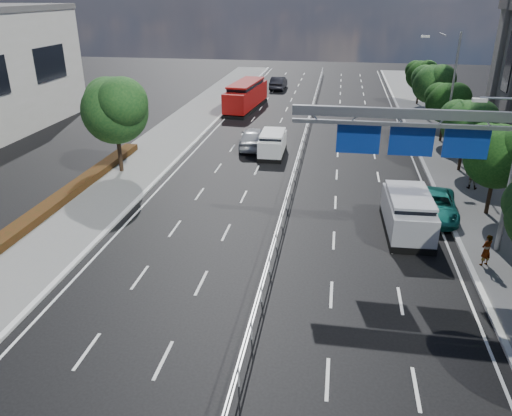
# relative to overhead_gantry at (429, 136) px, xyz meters

# --- Properties ---
(ground) EXTENTS (160.00, 160.00, 0.00)m
(ground) POSITION_rel_overhead_gantry_xyz_m (-6.74, -10.05, -5.61)
(ground) COLOR black
(ground) RESTS_ON ground
(median_fence) EXTENTS (0.05, 85.00, 1.02)m
(median_fence) POSITION_rel_overhead_gantry_xyz_m (-6.74, 12.45, -5.08)
(median_fence) COLOR silver
(median_fence) RESTS_ON ground
(overhead_gantry) EXTENTS (10.24, 0.38, 7.45)m
(overhead_gantry) POSITION_rel_overhead_gantry_xyz_m (0.00, 0.00, 0.00)
(overhead_gantry) COLOR gray
(overhead_gantry) RESTS_ON ground
(streetlight_far) EXTENTS (2.78, 2.40, 9.00)m
(streetlight_far) POSITION_rel_overhead_gantry_xyz_m (3.76, 15.95, -0.40)
(streetlight_far) COLOR gray
(streetlight_far) RESTS_ON ground
(near_tree_back) EXTENTS (4.84, 4.51, 6.69)m
(near_tree_back) POSITION_rel_overhead_gantry_xyz_m (-18.68, 7.92, -1.00)
(near_tree_back) COLOR black
(near_tree_back) RESTS_ON ground
(far_tree_d) EXTENTS (3.85, 3.59, 5.34)m
(far_tree_d) POSITION_rel_overhead_gantry_xyz_m (4.51, 4.42, -1.92)
(far_tree_d) COLOR black
(far_tree_d) RESTS_ON ground
(far_tree_e) EXTENTS (3.63, 3.38, 5.13)m
(far_tree_e) POSITION_rel_overhead_gantry_xyz_m (4.51, 11.93, -2.05)
(far_tree_e) COLOR black
(far_tree_e) RESTS_ON ground
(far_tree_f) EXTENTS (3.52, 3.28, 5.02)m
(far_tree_f) POSITION_rel_overhead_gantry_xyz_m (4.50, 19.43, -2.12)
(far_tree_f) COLOR black
(far_tree_f) RESTS_ON ground
(far_tree_g) EXTENTS (3.96, 3.69, 5.45)m
(far_tree_g) POSITION_rel_overhead_gantry_xyz_m (4.51, 26.92, -1.85)
(far_tree_g) COLOR black
(far_tree_g) RESTS_ON ground
(far_tree_h) EXTENTS (3.41, 3.18, 4.91)m
(far_tree_h) POSITION_rel_overhead_gantry_xyz_m (4.50, 34.43, -2.18)
(far_tree_h) COLOR black
(far_tree_h) RESTS_ON ground
(white_minivan) EXTENTS (1.85, 4.20, 1.82)m
(white_minivan) POSITION_rel_overhead_gantry_xyz_m (-8.92, 13.67, -4.71)
(white_minivan) COLOR black
(white_minivan) RESTS_ON ground
(red_bus) EXTENTS (3.26, 9.88, 2.90)m
(red_bus) POSITION_rel_overhead_gantry_xyz_m (-13.83, 29.27, -4.09)
(red_bus) COLOR black
(red_bus) RESTS_ON ground
(near_car_silver) EXTENTS (2.35, 5.08, 1.69)m
(near_car_silver) POSITION_rel_overhead_gantry_xyz_m (-10.72, 15.36, -4.76)
(near_car_silver) COLOR #B4B6BC
(near_car_silver) RESTS_ON ground
(near_car_dark) EXTENTS (1.84, 4.88, 1.59)m
(near_car_dark) POSITION_rel_overhead_gantry_xyz_m (-11.85, 41.60, -4.81)
(near_car_dark) COLOR black
(near_car_dark) RESTS_ON ground
(silver_minivan) EXTENTS (2.37, 5.23, 2.14)m
(silver_minivan) POSITION_rel_overhead_gantry_xyz_m (-0.24, 1.56, -4.55)
(silver_minivan) COLOR black
(silver_minivan) RESTS_ON ground
(parked_car_teal) EXTENTS (2.69, 5.06, 1.35)m
(parked_car_teal) POSITION_rel_overhead_gantry_xyz_m (1.56, 3.82, -4.93)
(parked_car_teal) COLOR #176A62
(parked_car_teal) RESTS_ON ground
(parked_car_dark) EXTENTS (1.94, 4.77, 1.38)m
(parked_car_dark) POSITION_rel_overhead_gantry_xyz_m (1.56, 18.24, -4.91)
(parked_car_dark) COLOR black
(parked_car_dark) RESTS_ON ground
(pedestrian_a) EXTENTS (0.66, 0.60, 1.52)m
(pedestrian_a) POSITION_rel_overhead_gantry_xyz_m (2.86, -1.69, -4.71)
(pedestrian_a) COLOR gray
(pedestrian_a) RESTS_ON sidewalk_far
(pedestrian_b) EXTENTS (0.94, 0.82, 1.65)m
(pedestrian_b) POSITION_rel_overhead_gantry_xyz_m (4.46, 8.38, -4.64)
(pedestrian_b) COLOR gray
(pedestrian_b) RESTS_ON sidewalk_far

